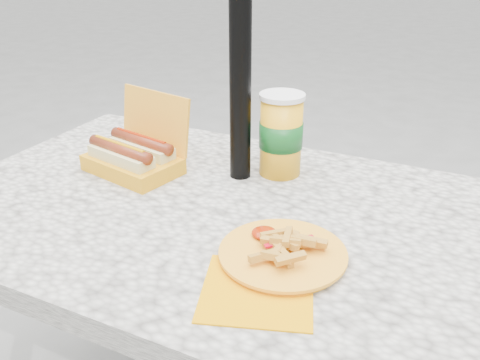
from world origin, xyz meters
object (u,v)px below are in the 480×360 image
at_px(umbrella_pole, 240,27).
at_px(fries_plate, 281,255).
at_px(soda_cup, 281,134).
at_px(hotdog_box, 134,155).

relative_size(umbrella_pole, fries_plate, 6.54).
height_order(umbrella_pole, fries_plate, umbrella_pole).
distance_m(fries_plate, soda_cup, 0.39).
height_order(umbrella_pole, hotdog_box, umbrella_pole).
distance_m(umbrella_pole, hotdog_box, 0.40).
relative_size(fries_plate, soda_cup, 1.68).
bearing_deg(soda_cup, hotdog_box, -156.17).
distance_m(hotdog_box, soda_cup, 0.36).
relative_size(hotdog_box, fries_plate, 0.76).
bearing_deg(fries_plate, umbrella_pole, 127.11).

